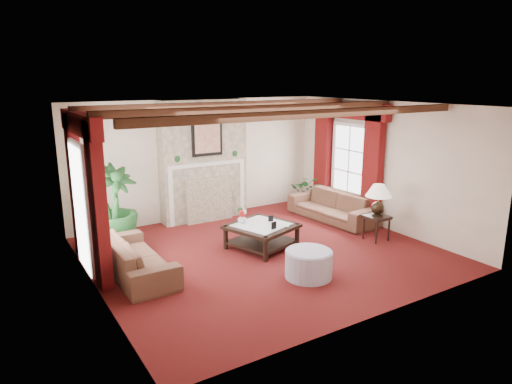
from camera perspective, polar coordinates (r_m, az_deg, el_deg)
floor at (r=8.53m, az=1.07°, el=-7.61°), size 6.00×6.00×0.00m
ceiling at (r=7.94m, az=1.16°, el=10.82°), size 6.00×6.00×0.00m
back_wall at (r=10.50m, az=-7.06°, el=4.08°), size 6.00×0.02×2.70m
left_wall at (r=7.02m, az=-19.95°, el=-1.64°), size 0.02×5.50×2.70m
right_wall at (r=10.05m, az=15.68°, el=3.21°), size 0.02×5.50×2.70m
ceiling_beams at (r=7.95m, az=1.16°, el=10.38°), size 6.00×3.00×0.12m
fireplace at (r=10.18m, az=-6.81°, el=11.42°), size 2.00×0.52×2.70m
french_door_left at (r=7.84m, az=-21.76°, el=5.60°), size 0.10×1.10×2.16m
french_door_right at (r=10.61m, az=11.86°, el=8.24°), size 0.10×1.10×2.16m
curtains_left at (r=7.82m, az=-21.25°, el=8.73°), size 0.20×2.40×2.55m
curtains_right at (r=10.51m, az=11.53°, el=10.50°), size 0.20×2.40×2.55m
sofa_left at (r=7.77m, az=-14.82°, el=-7.10°), size 2.08×0.63×0.81m
sofa_right at (r=10.50m, az=9.56°, el=-1.20°), size 2.27×1.02×0.84m
potted_palm at (r=9.14m, az=-17.18°, el=-3.81°), size 1.96×2.18×0.88m
small_plant at (r=11.42m, az=6.21°, el=-0.40°), size 1.54×1.54×0.63m
coffee_table at (r=8.71m, az=0.71°, el=-5.56°), size 1.40×1.40×0.45m
side_table at (r=9.42m, az=14.80°, el=-4.35°), size 0.49×0.49×0.50m
ottoman at (r=7.51m, az=6.59°, el=-8.95°), size 0.76×0.76×0.45m
table_lamp at (r=9.25m, az=15.02°, el=-0.95°), size 0.51×0.51×0.65m
flower_vase at (r=8.71m, az=-1.74°, el=-3.37°), size 0.25×0.25×0.18m
book at (r=8.49m, az=3.13°, el=-3.48°), size 0.23×0.22×0.28m
photo_frame_a at (r=8.36m, az=2.24°, el=-4.23°), size 0.11×0.03×0.15m
photo_frame_b at (r=8.80m, az=1.85°, el=-3.35°), size 0.10×0.04×0.13m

